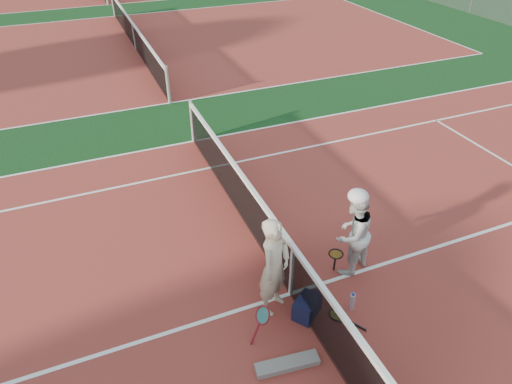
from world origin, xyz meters
TOP-DOWN VIEW (x-y plane):
  - ground at (0.00, 0.00)m, footprint 130.00×130.00m
  - court_main at (0.00, 0.00)m, footprint 23.77×10.97m
  - court_far_a at (0.00, 13.50)m, footprint 23.77×10.97m
  - net_main at (0.00, 0.00)m, footprint 0.10×10.98m
  - net_far_a at (0.00, 13.50)m, footprint 0.10×10.98m
  - player_a at (-0.35, -0.12)m, footprint 0.72×0.67m
  - player_b at (1.14, 0.15)m, footprint 0.89×0.79m
  - racket_red at (-0.71, -0.55)m, footprint 0.40×0.37m
  - racket_black_held at (0.84, 0.11)m, footprint 0.32×0.30m
  - racket_spare at (0.47, -0.67)m, footprint 0.54×0.65m
  - sports_bag_navy at (0.03, -0.47)m, footprint 0.51×0.48m
  - sports_bag_purple at (0.17, -0.34)m, footprint 0.32×0.24m
  - net_cover_canvas at (-0.61, -1.15)m, footprint 0.89×0.31m
  - water_bottle at (0.72, -0.62)m, footprint 0.09×0.09m

SIDE VIEW (x-z plane):
  - ground at x=0.00m, z-range 0.00..0.00m
  - court_main at x=0.00m, z-range 0.00..0.01m
  - court_far_a at x=0.00m, z-range 0.00..0.01m
  - racket_spare at x=0.47m, z-range 0.00..0.04m
  - net_cover_canvas at x=-0.61m, z-range 0.00..0.09m
  - sports_bag_purple at x=0.17m, z-range 0.00..0.24m
  - water_bottle at x=0.72m, z-range 0.00..0.30m
  - sports_bag_navy at x=0.03m, z-range 0.00..0.33m
  - racket_red at x=-0.71m, z-range 0.00..0.54m
  - racket_black_held at x=0.84m, z-range 0.00..0.59m
  - net_main at x=0.00m, z-range 0.00..1.02m
  - net_far_a at x=0.00m, z-range 0.00..1.02m
  - player_b at x=1.14m, z-range 0.00..1.52m
  - player_a at x=-0.35m, z-range 0.00..1.64m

